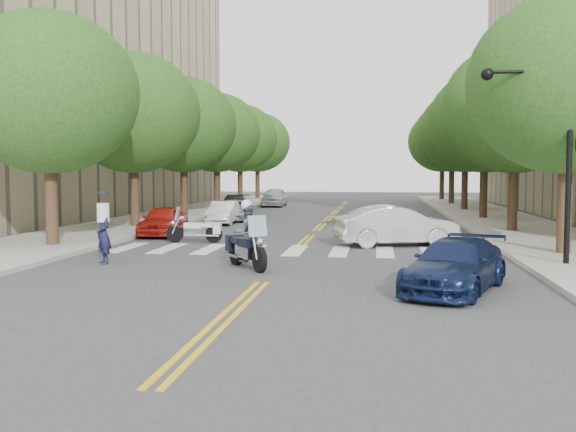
% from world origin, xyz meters
% --- Properties ---
extents(ground, '(140.00, 140.00, 0.00)m').
position_xyz_m(ground, '(0.00, 0.00, 0.00)').
color(ground, '#38383A').
rests_on(ground, ground).
extents(sidewalk_left, '(5.00, 60.00, 0.15)m').
position_xyz_m(sidewalk_left, '(-9.50, 22.00, 0.07)').
color(sidewalk_left, '#9E9991').
rests_on(sidewalk_left, ground).
extents(sidewalk_right, '(5.00, 60.00, 0.15)m').
position_xyz_m(sidewalk_right, '(9.50, 22.00, 0.07)').
color(sidewalk_right, '#9E9991').
rests_on(sidewalk_right, ground).
extents(tree_l_0, '(6.40, 6.40, 8.45)m').
position_xyz_m(tree_l_0, '(-8.80, 6.00, 5.55)').
color(tree_l_0, '#382316').
rests_on(tree_l_0, ground).
extents(tree_l_1, '(6.40, 6.40, 8.45)m').
position_xyz_m(tree_l_1, '(-8.80, 14.00, 5.55)').
color(tree_l_1, '#382316').
rests_on(tree_l_1, ground).
extents(tree_l_2, '(6.40, 6.40, 8.45)m').
position_xyz_m(tree_l_2, '(-8.80, 22.00, 5.55)').
color(tree_l_2, '#382316').
rests_on(tree_l_2, ground).
extents(tree_l_3, '(6.40, 6.40, 8.45)m').
position_xyz_m(tree_l_3, '(-8.80, 30.00, 5.55)').
color(tree_l_3, '#382316').
rests_on(tree_l_3, ground).
extents(tree_l_4, '(6.40, 6.40, 8.45)m').
position_xyz_m(tree_l_4, '(-8.80, 38.00, 5.55)').
color(tree_l_4, '#382316').
rests_on(tree_l_4, ground).
extents(tree_l_5, '(6.40, 6.40, 8.45)m').
position_xyz_m(tree_l_5, '(-8.80, 46.00, 5.55)').
color(tree_l_5, '#382316').
rests_on(tree_l_5, ground).
extents(tree_r_0, '(6.40, 6.40, 8.45)m').
position_xyz_m(tree_r_0, '(8.80, 6.00, 5.55)').
color(tree_r_0, '#382316').
rests_on(tree_r_0, ground).
extents(tree_r_1, '(6.40, 6.40, 8.45)m').
position_xyz_m(tree_r_1, '(8.80, 14.00, 5.55)').
color(tree_r_1, '#382316').
rests_on(tree_r_1, ground).
extents(tree_r_2, '(6.40, 6.40, 8.45)m').
position_xyz_m(tree_r_2, '(8.80, 22.00, 5.55)').
color(tree_r_2, '#382316').
rests_on(tree_r_2, ground).
extents(tree_r_3, '(6.40, 6.40, 8.45)m').
position_xyz_m(tree_r_3, '(8.80, 30.00, 5.55)').
color(tree_r_3, '#382316').
rests_on(tree_r_3, ground).
extents(tree_r_4, '(6.40, 6.40, 8.45)m').
position_xyz_m(tree_r_4, '(8.80, 38.00, 5.55)').
color(tree_r_4, '#382316').
rests_on(tree_r_4, ground).
extents(tree_r_5, '(6.40, 6.40, 8.45)m').
position_xyz_m(tree_r_5, '(8.80, 46.00, 5.55)').
color(tree_r_5, '#382316').
rests_on(tree_r_5, ground).
extents(traffic_signal_pole, '(2.82, 0.42, 6.00)m').
position_xyz_m(traffic_signal_pole, '(7.72, 3.50, 3.72)').
color(traffic_signal_pole, black).
rests_on(traffic_signal_pole, ground).
extents(motorcycle_police, '(1.60, 2.14, 1.98)m').
position_xyz_m(motorcycle_police, '(-0.90, 2.33, 0.88)').
color(motorcycle_police, black).
rests_on(motorcycle_police, ground).
extents(motorcycle_parked, '(2.19, 0.60, 1.41)m').
position_xyz_m(motorcycle_parked, '(-4.04, 8.51, 0.49)').
color(motorcycle_parked, black).
rests_on(motorcycle_parked, ground).
extents(officer_standing, '(0.74, 0.75, 1.76)m').
position_xyz_m(officer_standing, '(-5.31, 2.57, 0.88)').
color(officer_standing, '#171A33').
rests_on(officer_standing, ground).
extents(convertible, '(4.81, 2.88, 1.50)m').
position_xyz_m(convertible, '(3.56, 8.50, 0.75)').
color(convertible, silver).
rests_on(convertible, ground).
extents(sedan_blue, '(3.15, 4.50, 1.21)m').
position_xyz_m(sedan_blue, '(4.64, -0.50, 0.60)').
color(sedan_blue, '#0E193C').
rests_on(sedan_blue, ground).
extents(parked_car_a, '(1.75, 3.91, 1.30)m').
position_xyz_m(parked_car_a, '(-6.30, 10.87, 0.65)').
color(parked_car_a, '#A91A12').
rests_on(parked_car_a, ground).
extents(parked_car_b, '(1.46, 3.69, 1.20)m').
position_xyz_m(parked_car_b, '(-5.20, 17.22, 0.60)').
color(parked_car_b, white).
rests_on(parked_car_b, ground).
extents(parked_car_c, '(2.33, 4.33, 1.16)m').
position_xyz_m(parked_car_c, '(-5.20, 19.50, 0.58)').
color(parked_car_c, '#9C9FA3').
rests_on(parked_car_c, ground).
extents(parked_car_d, '(2.19, 4.47, 1.25)m').
position_xyz_m(parked_car_d, '(-6.24, 24.50, 0.63)').
color(parked_car_d, black).
rests_on(parked_car_d, ground).
extents(parked_car_e, '(1.84, 4.35, 1.47)m').
position_xyz_m(parked_car_e, '(-5.20, 34.00, 0.73)').
color(parked_car_e, '#A6A5AB').
rests_on(parked_car_e, ground).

